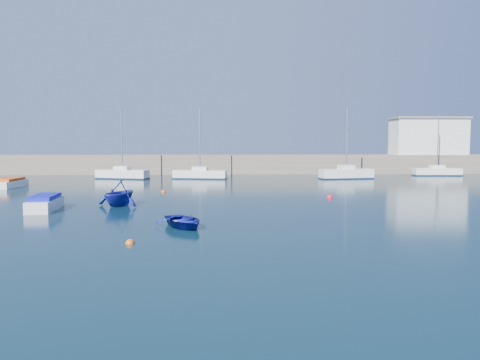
{
  "coord_description": "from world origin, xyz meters",
  "views": [
    {
      "loc": [
        0.83,
        -19.28,
        4.37
      ],
      "look_at": [
        2.15,
        14.83,
        1.6
      ],
      "focal_mm": 35.0,
      "sensor_mm": 36.0,
      "label": 1
    }
  ],
  "objects_px": {
    "sailboat_8": "(437,171)",
    "dinghy_center": "(183,221)",
    "sailboat_5": "(122,174)",
    "sailboat_6": "(200,174)",
    "sailboat_7": "(346,173)",
    "motorboat_2": "(10,183)",
    "motorboat_1": "(45,203)",
    "dinghy_left": "(119,193)",
    "harbor_office": "(428,137)"
  },
  "relations": [
    {
      "from": "sailboat_8",
      "to": "dinghy_center",
      "type": "bearing_deg",
      "value": 142.46
    },
    {
      "from": "sailboat_5",
      "to": "dinghy_center",
      "type": "distance_m",
      "value": 33.68
    },
    {
      "from": "sailboat_6",
      "to": "sailboat_7",
      "type": "xyz_separation_m",
      "value": [
        17.44,
        -0.64,
        0.08
      ]
    },
    {
      "from": "sailboat_8",
      "to": "dinghy_center",
      "type": "xyz_separation_m",
      "value": [
        -30.09,
        -36.07,
        -0.22
      ]
    },
    {
      "from": "dinghy_center",
      "to": "motorboat_2",
      "type": "bearing_deg",
      "value": 101.34
    },
    {
      "from": "motorboat_1",
      "to": "dinghy_left",
      "type": "distance_m",
      "value": 4.73
    },
    {
      "from": "sailboat_8",
      "to": "dinghy_center",
      "type": "relative_size",
      "value": 2.52
    },
    {
      "from": "harbor_office",
      "to": "dinghy_center",
      "type": "bearing_deg",
      "value": -126.96
    },
    {
      "from": "sailboat_7",
      "to": "sailboat_8",
      "type": "xyz_separation_m",
      "value": [
        13.28,
        4.81,
        -0.11
      ]
    },
    {
      "from": "sailboat_7",
      "to": "dinghy_center",
      "type": "relative_size",
      "value": 2.7
    },
    {
      "from": "sailboat_6",
      "to": "sailboat_8",
      "type": "relative_size",
      "value": 1.05
    },
    {
      "from": "harbor_office",
      "to": "dinghy_left",
      "type": "relative_size",
      "value": 2.95
    },
    {
      "from": "sailboat_6",
      "to": "sailboat_7",
      "type": "height_order",
      "value": "sailboat_7"
    },
    {
      "from": "sailboat_5",
      "to": "motorboat_2",
      "type": "bearing_deg",
      "value": 155.73
    },
    {
      "from": "sailboat_5",
      "to": "motorboat_1",
      "type": "height_order",
      "value": "sailboat_5"
    },
    {
      "from": "harbor_office",
      "to": "motorboat_2",
      "type": "distance_m",
      "value": 53.54
    },
    {
      "from": "dinghy_center",
      "to": "harbor_office",
      "type": "bearing_deg",
      "value": 24.26
    },
    {
      "from": "sailboat_5",
      "to": "sailboat_6",
      "type": "height_order",
      "value": "sailboat_6"
    },
    {
      "from": "sailboat_6",
      "to": "dinghy_left",
      "type": "bearing_deg",
      "value": 179.34
    },
    {
      "from": "sailboat_7",
      "to": "motorboat_2",
      "type": "bearing_deg",
      "value": 95.2
    },
    {
      "from": "sailboat_6",
      "to": "dinghy_left",
      "type": "xyz_separation_m",
      "value": [
        -4.42,
        -23.63,
        0.32
      ]
    },
    {
      "from": "sailboat_6",
      "to": "sailboat_8",
      "type": "height_order",
      "value": "sailboat_6"
    },
    {
      "from": "sailboat_8",
      "to": "motorboat_2",
      "type": "height_order",
      "value": "sailboat_8"
    },
    {
      "from": "harbor_office",
      "to": "dinghy_left",
      "type": "bearing_deg",
      "value": -137.52
    },
    {
      "from": "sailboat_5",
      "to": "dinghy_center",
      "type": "relative_size",
      "value": 2.64
    },
    {
      "from": "sailboat_8",
      "to": "motorboat_1",
      "type": "bearing_deg",
      "value": 129.16
    },
    {
      "from": "harbor_office",
      "to": "sailboat_8",
      "type": "height_order",
      "value": "sailboat_8"
    },
    {
      "from": "dinghy_center",
      "to": "dinghy_left",
      "type": "xyz_separation_m",
      "value": [
        -5.05,
        8.26,
        0.57
      ]
    },
    {
      "from": "sailboat_5",
      "to": "harbor_office",
      "type": "bearing_deg",
      "value": -61.75
    },
    {
      "from": "harbor_office",
      "to": "sailboat_8",
      "type": "bearing_deg",
      "value": -101.33
    },
    {
      "from": "sailboat_7",
      "to": "motorboat_2",
      "type": "relative_size",
      "value": 1.88
    },
    {
      "from": "dinghy_center",
      "to": "dinghy_left",
      "type": "distance_m",
      "value": 9.7
    },
    {
      "from": "sailboat_8",
      "to": "dinghy_left",
      "type": "bearing_deg",
      "value": 130.65
    },
    {
      "from": "sailboat_7",
      "to": "dinghy_left",
      "type": "distance_m",
      "value": 31.73
    },
    {
      "from": "sailboat_5",
      "to": "motorboat_1",
      "type": "xyz_separation_m",
      "value": [
        0.48,
        -25.74,
        -0.14
      ]
    },
    {
      "from": "dinghy_left",
      "to": "sailboat_6",
      "type": "bearing_deg",
      "value": 101.55
    },
    {
      "from": "sailboat_6",
      "to": "dinghy_center",
      "type": "xyz_separation_m",
      "value": [
        0.63,
        -31.89,
        -0.25
      ]
    },
    {
      "from": "sailboat_6",
      "to": "dinghy_center",
      "type": "bearing_deg",
      "value": -168.93
    },
    {
      "from": "sailboat_8",
      "to": "dinghy_left",
      "type": "xyz_separation_m",
      "value": [
        -35.14,
        -27.8,
        0.35
      ]
    },
    {
      "from": "motorboat_2",
      "to": "sailboat_5",
      "type": "bearing_deg",
      "value": 52.97
    },
    {
      "from": "sailboat_5",
      "to": "dinghy_center",
      "type": "bearing_deg",
      "value": -147.37
    },
    {
      "from": "sailboat_8",
      "to": "motorboat_1",
      "type": "distance_m",
      "value": 49.37
    },
    {
      "from": "motorboat_2",
      "to": "dinghy_center",
      "type": "height_order",
      "value": "motorboat_2"
    },
    {
      "from": "dinghy_center",
      "to": "dinghy_left",
      "type": "bearing_deg",
      "value": 92.65
    },
    {
      "from": "dinghy_center",
      "to": "sailboat_8",
      "type": "bearing_deg",
      "value": 21.37
    },
    {
      "from": "sailboat_5",
      "to": "sailboat_8",
      "type": "distance_m",
      "value": 40.16
    },
    {
      "from": "harbor_office",
      "to": "motorboat_1",
      "type": "height_order",
      "value": "harbor_office"
    },
    {
      "from": "sailboat_6",
      "to": "sailboat_8",
      "type": "bearing_deg",
      "value": -72.31
    },
    {
      "from": "harbor_office",
      "to": "sailboat_8",
      "type": "xyz_separation_m",
      "value": [
        -1.07,
        -5.36,
        -4.56
      ]
    },
    {
      "from": "motorboat_1",
      "to": "motorboat_2",
      "type": "height_order",
      "value": "motorboat_1"
    }
  ]
}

